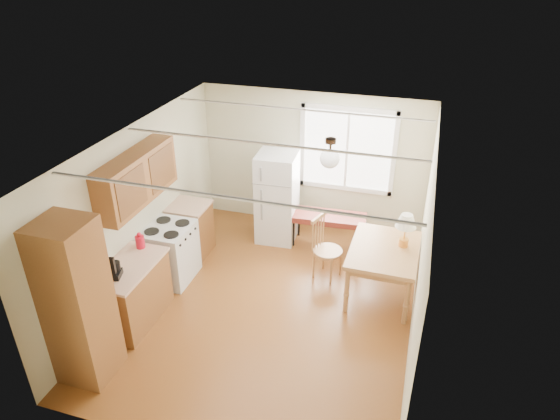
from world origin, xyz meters
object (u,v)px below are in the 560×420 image
at_px(refrigerator, 277,197).
at_px(dining_table, 384,254).
at_px(chair, 323,243).
at_px(bench, 327,218).

relative_size(refrigerator, dining_table, 1.23).
distance_m(refrigerator, dining_table, 2.25).
distance_m(refrigerator, chair, 1.35).
bearing_deg(bench, dining_table, -50.04).
relative_size(bench, dining_table, 1.02).
relative_size(bench, chair, 1.30).
xyz_separation_m(refrigerator, chair, (1.01, -0.88, -0.21)).
bearing_deg(bench, chair, -86.65).
bearing_deg(refrigerator, bench, -3.68).
height_order(bench, chair, chair).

